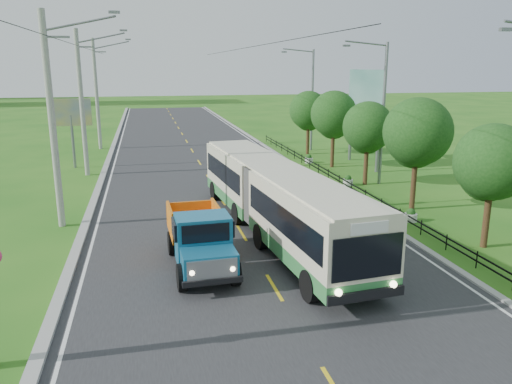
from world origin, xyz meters
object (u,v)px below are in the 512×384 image
object	(u,v)px
tree_second	(492,166)
dump_truck	(200,235)
tree_fifth	(334,116)
planter_mid	(348,181)
pole_near	(53,121)
bus	(275,195)
streetlight_mid	(381,109)
streetlight_far	(311,96)
billboard_left	(71,117)
pole_far	(97,94)
tree_fourth	(368,130)
planter_near	(411,216)
tree_back	(309,112)
pole_mid	(82,103)
billboard_right	(366,96)
planter_far	(309,159)
tree_third	(417,136)

from	to	relation	value
tree_second	dump_truck	size ratio (longest dim) A/B	0.95
tree_fifth	planter_mid	world-z (taller)	tree_fifth
pole_near	planter_mid	xyz separation A→B (m)	(16.86, 5.00, -4.81)
planter_mid	bus	distance (m)	11.25
tree_second	tree_fifth	world-z (taller)	tree_fifth
streetlight_mid	streetlight_far	size ratio (longest dim) A/B	1.00
pole_near	streetlight_far	distance (m)	26.80
tree_fifth	bus	distance (m)	17.02
billboard_left	tree_fifth	bearing A→B (deg)	-11.28
pole_far	streetlight_far	distance (m)	19.56
tree_fourth	streetlight_far	world-z (taller)	streetlight_far
tree_fourth	planter_mid	bearing A→B (deg)	-173.61
streetlight_far	bus	size ratio (longest dim) A/B	0.55
streetlight_mid	bus	xyz separation A→B (m)	(-9.20, -8.52, -3.01)
pole_far	tree_fourth	bearing A→B (deg)	-46.15
planter_near	pole_far	bearing A→B (deg)	121.99
tree_back	billboard_left	distance (m)	19.48
pole_mid	billboard_right	xyz separation A→B (m)	(20.56, -1.00, 0.25)
planter_near	planter_mid	bearing A→B (deg)	90.00
pole_far	planter_far	distance (m)	20.70
pole_mid	planter_near	xyz separation A→B (m)	(16.86, -15.00, -4.81)
pole_far	tree_fifth	xyz separation A→B (m)	(18.12, -12.86, -1.24)
pole_far	billboard_right	xyz separation A→B (m)	(20.56, -13.00, 0.25)
pole_mid	tree_back	xyz separation A→B (m)	(18.12, 5.14, -1.44)
bus	pole_near	bearing A→B (deg)	154.69
pole_far	dump_truck	size ratio (longest dim) A/B	1.80
tree_fifth	bus	xyz separation A→B (m)	(-8.41, -14.66, -1.96)
pole_near	streetlight_mid	bearing A→B (deg)	14.81
tree_back	streetlight_mid	bearing A→B (deg)	-86.30
planter_near	bus	world-z (taller)	bus
streetlight_mid	bus	bearing A→B (deg)	-137.19
planter_far	dump_truck	bearing A→B (deg)	-119.09
streetlight_far	planter_mid	bearing A→B (deg)	-98.30
tree_third	bus	bearing A→B (deg)	-162.44
planter_mid	billboard_right	distance (m)	8.68
planter_near	bus	size ratio (longest dim) A/B	0.04
pole_near	pole_mid	xyz separation A→B (m)	(0.00, 12.00, 0.00)
planter_near	pole_mid	bearing A→B (deg)	138.35
planter_near	planter_far	distance (m)	16.00
pole_far	tree_third	world-z (taller)	pole_far
streetlight_far	dump_truck	size ratio (longest dim) A/B	1.63
planter_far	dump_truck	distance (m)	22.44
tree_fourth	planter_mid	distance (m)	3.53
tree_fifth	billboard_left	bearing A→B (deg)	168.72
tree_second	planter_far	bearing A→B (deg)	93.62
planter_near	bus	bearing A→B (deg)	-175.83
streetlight_far	planter_mid	size ratio (longest dim) A/B	13.54
tree_back	billboard_right	world-z (taller)	billboard_right
streetlight_mid	planter_near	world-z (taller)	streetlight_mid
pole_far	tree_third	bearing A→B (deg)	-53.91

